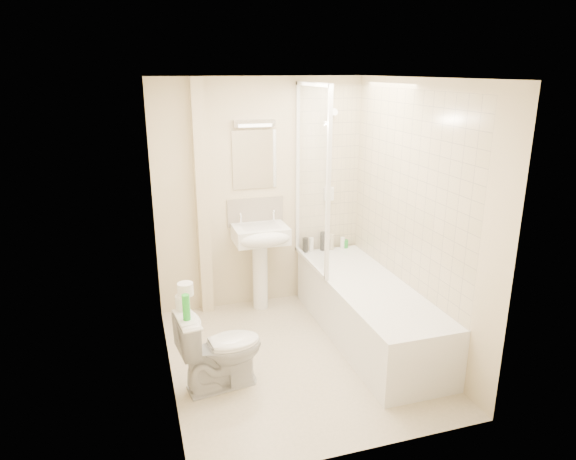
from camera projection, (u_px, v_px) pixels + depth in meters
name	position (u px, v px, depth m)	size (l,w,h in m)	color
floor	(297.00, 357.00, 4.59)	(2.50, 2.50, 0.00)	beige
wall_back	(261.00, 195.00, 5.37)	(2.20, 0.02, 2.40)	beige
wall_left	(162.00, 242.00, 3.92)	(0.02, 2.50, 2.40)	beige
wall_right	(416.00, 218.00, 4.54)	(0.02, 2.50, 2.40)	beige
ceiling	(299.00, 78.00, 3.87)	(2.20, 2.50, 0.02)	white
tile_back	(328.00, 170.00, 5.50)	(0.70, 0.01, 1.75)	beige
tile_right	(408.00, 190.00, 4.61)	(0.01, 2.10, 1.75)	beige
pipe_boxing	(202.00, 201.00, 5.14)	(0.12, 0.12, 2.40)	beige
splashback	(255.00, 212.00, 5.40)	(0.60, 0.01, 0.30)	beige
mirror	(254.00, 160.00, 5.23)	(0.46, 0.01, 0.60)	white
strip_light	(254.00, 123.00, 5.10)	(0.42, 0.07, 0.07)	silver
bathtub	(368.00, 309.00, 4.86)	(0.70, 2.10, 0.55)	white
shower_screen	(312.00, 178.00, 5.00)	(0.04, 0.92, 1.80)	white
shower_fixture	(330.00, 160.00, 5.43)	(0.10, 0.16, 0.99)	white
pedestal_sink	(261.00, 244.00, 5.28)	(0.55, 0.50, 1.05)	white
bottle_black_a	(305.00, 245.00, 5.59)	(0.06, 0.06, 0.16)	black
bottle_white_a	(311.00, 245.00, 5.61)	(0.05, 0.05, 0.16)	white
bottle_black_b	(323.00, 241.00, 5.64)	(0.07, 0.07, 0.20)	black
bottle_blue	(327.00, 245.00, 5.67)	(0.05, 0.05, 0.12)	navy
bottle_cream	(331.00, 242.00, 5.68)	(0.06, 0.06, 0.17)	beige
bottle_white_b	(343.00, 243.00, 5.72)	(0.05, 0.05, 0.13)	white
bottle_green	(345.00, 244.00, 5.74)	(0.06, 0.06, 0.09)	green
toilet	(221.00, 348.00, 4.08)	(0.71, 0.47, 0.68)	white
toilet_roll_lower	(183.00, 302.00, 3.97)	(0.11, 0.11, 0.11)	white
toilet_roll_upper	(185.00, 289.00, 3.96)	(0.12, 0.12, 0.10)	white
green_bottle	(186.00, 307.00, 3.79)	(0.06, 0.06, 0.20)	green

